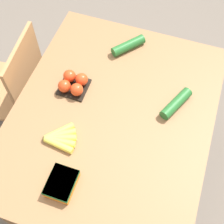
{
  "coord_description": "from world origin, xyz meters",
  "views": [
    {
      "loc": [
        -0.73,
        -0.25,
        2.12
      ],
      "look_at": [
        0.0,
        0.0,
        0.81
      ],
      "focal_mm": 50.0,
      "sensor_mm": 36.0,
      "label": 1
    }
  ],
  "objects": [
    {
      "name": "banana_bunch",
      "position": [
        -0.21,
        0.19,
        0.79
      ],
      "size": [
        0.15,
        0.16,
        0.03
      ],
      "color": "brown",
      "rests_on": "dining_table"
    },
    {
      "name": "carrot_bag",
      "position": [
        -0.41,
        0.09,
        0.81
      ],
      "size": [
        0.15,
        0.12,
        0.05
      ],
      "color": "orange",
      "rests_on": "dining_table"
    },
    {
      "name": "cucumber_far",
      "position": [
        0.15,
        -0.29,
        0.8
      ],
      "size": [
        0.2,
        0.13,
        0.05
      ],
      "color": "#236028",
      "rests_on": "dining_table"
    },
    {
      "name": "cucumber_near",
      "position": [
        0.44,
        0.05,
        0.8
      ],
      "size": [
        0.19,
        0.17,
        0.05
      ],
      "color": "#236028",
      "rests_on": "dining_table"
    },
    {
      "name": "chair",
      "position": [
        0.14,
        0.7,
        0.47
      ],
      "size": [
        0.45,
        0.44,
        0.91
      ],
      "rotation": [
        0.0,
        0.0,
        3.23
      ],
      "color": "#A87547",
      "rests_on": "ground_plane"
    },
    {
      "name": "dining_table",
      "position": [
        0.0,
        0.0,
        0.67
      ],
      "size": [
        1.24,
        0.99,
        0.78
      ],
      "color": "olive",
      "rests_on": "ground_plane"
    },
    {
      "name": "ground_plane",
      "position": [
        0.0,
        0.0,
        0.0
      ],
      "size": [
        12.0,
        12.0,
        0.0
      ],
      "primitive_type": "plane",
      "color": "#665B51"
    },
    {
      "name": "tomato_pack",
      "position": [
        0.09,
        0.24,
        0.81
      ],
      "size": [
        0.15,
        0.15,
        0.08
      ],
      "color": "black",
      "rests_on": "dining_table"
    }
  ]
}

